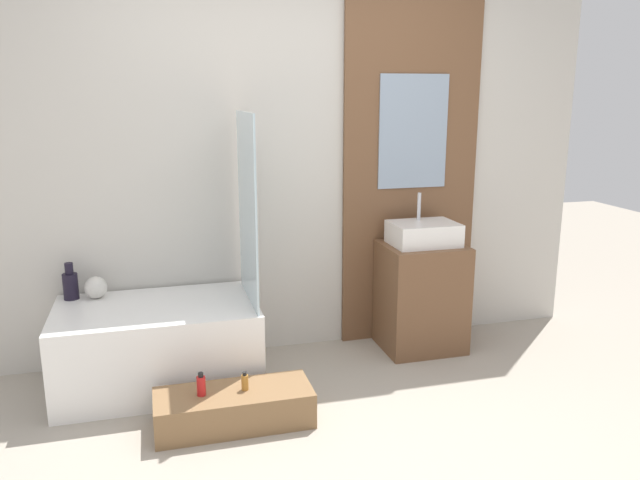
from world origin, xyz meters
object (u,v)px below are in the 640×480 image
vase_round_light (96,287)px  wooden_step_bench (234,408)px  bottle_soap_primary (201,385)px  vase_tall_dark (70,284)px  bathtub (158,345)px  sink (424,233)px  bottle_soap_secondary (245,382)px

vase_round_light → wooden_step_bench: bearing=-49.1°
wooden_step_bench → bottle_soap_primary: bottle_soap_primary is taller
vase_tall_dark → wooden_step_bench: bearing=-44.7°
bathtub → wooden_step_bench: 0.71m
sink → bottle_soap_primary: bearing=-155.7°
bottle_soap_secondary → sink: bearing=27.9°
sink → bottle_soap_secondary: sink is taller
vase_round_light → bottle_soap_secondary: size_ratio=1.33×
sink → vase_round_light: 2.11m
vase_tall_dark → vase_round_light: (0.14, -0.02, -0.02)m
bathtub → vase_tall_dark: vase_tall_dark is taller
vase_tall_dark → bathtub: bearing=-28.2°
bottle_soap_primary → vase_tall_dark: bearing=129.3°
vase_tall_dark → bottle_soap_secondary: vase_tall_dark is taller
sink → bottle_soap_primary: (-1.54, -0.70, -0.56)m
vase_tall_dark → bottle_soap_secondary: 1.30m
bathtub → bottle_soap_secondary: size_ratio=11.51×
vase_tall_dark → vase_round_light: bearing=-9.0°
bottle_soap_primary → bottle_soap_secondary: 0.23m
bathtub → bottle_soap_primary: 0.62m
bathtub → vase_tall_dark: bearing=151.8°
wooden_step_bench → vase_round_light: vase_round_light is taller
bathtub → vase_round_light: bearing=145.2°
vase_tall_dark → bottle_soap_primary: bearing=-50.7°
bottle_soap_secondary → bathtub: bearing=126.3°
wooden_step_bench → bathtub: bearing=122.2°
bottle_soap_primary → bottle_soap_secondary: bearing=0.0°
bottle_soap_secondary → vase_round_light: bearing=133.2°
sink → vase_round_light: (-2.09, 0.13, -0.24)m
sink → vase_tall_dark: sink is taller
bathtub → bottle_soap_secondary: (0.43, -0.59, -0.02)m
wooden_step_bench → bottle_soap_primary: 0.22m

